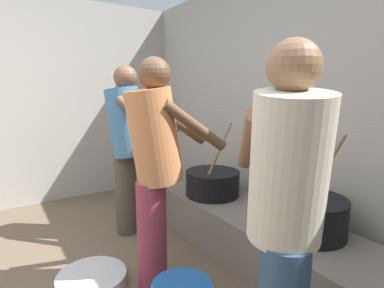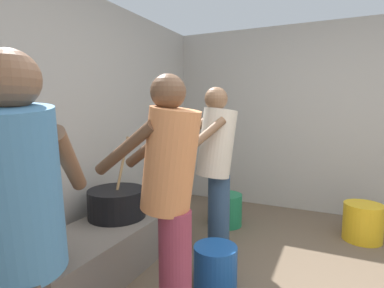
{
  "view_description": "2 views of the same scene",
  "coord_description": "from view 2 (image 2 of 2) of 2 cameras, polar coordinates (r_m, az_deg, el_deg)",
  "views": [
    {
      "loc": [
        1.53,
        0.2,
        1.34
      ],
      "look_at": [
        -0.41,
        1.47,
        0.93
      ],
      "focal_mm": 28.65,
      "sensor_mm": 36.0,
      "label": 1
    },
    {
      "loc": [
        -1.77,
        0.2,
        1.36
      ],
      "look_at": [
        0.16,
        1.1,
        1.1
      ],
      "focal_mm": 28.55,
      "sensor_mm": 36.0,
      "label": 2
    }
  ],
  "objects": [
    {
      "name": "block_enclosure_right",
      "position": [
        4.27,
        27.86,
        4.03
      ],
      "size": [
        0.2,
        4.98,
        2.39
      ],
      "primitive_type": "cube",
      "color": "#ADA8A0",
      "rests_on": "ground_plane"
    },
    {
      "name": "bucket_green_plastic",
      "position": [
        3.61,
        6.42,
        -12.07
      ],
      "size": [
        0.36,
        0.36,
        0.36
      ],
      "primitive_type": "cylinder",
      "color": "#1E7A4C",
      "rests_on": "ground_plane"
    },
    {
      "name": "cook_in_blue_shirt",
      "position": [
        1.3,
        -29.47,
        -15.14
      ],
      "size": [
        0.71,
        0.64,
        1.55
      ],
      "color": "#4C4238",
      "rests_on": "ground_plane"
    },
    {
      "name": "bucket_yellow_plastic",
      "position": [
        3.65,
        29.28,
        -12.61
      ],
      "size": [
        0.37,
        0.37,
        0.38
      ],
      "primitive_type": "cylinder",
      "color": "gold",
      "rests_on": "ground_plane"
    },
    {
      "name": "bucket_blue_plastic",
      "position": [
        2.48,
        4.38,
        -21.9
      ],
      "size": [
        0.33,
        0.33,
        0.32
      ],
      "primitive_type": "cylinder",
      "color": "#194C99",
      "rests_on": "ground_plane"
    },
    {
      "name": "hearth_ledge",
      "position": [
        2.6,
        -19.89,
        -20.13
      ],
      "size": [
        2.15,
        0.6,
        0.38
      ],
      "primitive_type": "cube",
      "color": "slate",
      "rests_on": "ground_plane"
    },
    {
      "name": "block_enclosure_rear",
      "position": [
        2.82,
        -26.01,
        3.03
      ],
      "size": [
        5.19,
        0.2,
        2.39
      ],
      "primitive_type": "cube",
      "color": "#ADA8A0",
      "rests_on": "ground_plane"
    },
    {
      "name": "cook_in_cream_shirt",
      "position": [
        2.75,
        4.53,
        -3.24
      ],
      "size": [
        0.7,
        0.65,
        1.53
      ],
      "color": "navy",
      "rests_on": "ground_plane"
    },
    {
      "name": "cook_in_orange_shirt",
      "position": [
        1.82,
        -4.13,
        -8.19
      ],
      "size": [
        0.38,
        0.67,
        1.54
      ],
      "color": "#8C3347",
      "rests_on": "ground_plane"
    },
    {
      "name": "cooking_pot_main",
      "position": [
        2.17,
        -29.11,
        -17.29
      ],
      "size": [
        0.49,
        0.49,
        0.68
      ],
      "color": "black",
      "rests_on": "hearth_ledge"
    },
    {
      "name": "cooking_pot_secondary",
      "position": [
        2.84,
        -13.85,
        -10.63
      ],
      "size": [
        0.5,
        0.5,
        0.7
      ],
      "color": "black",
      "rests_on": "hearth_ledge"
    }
  ]
}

